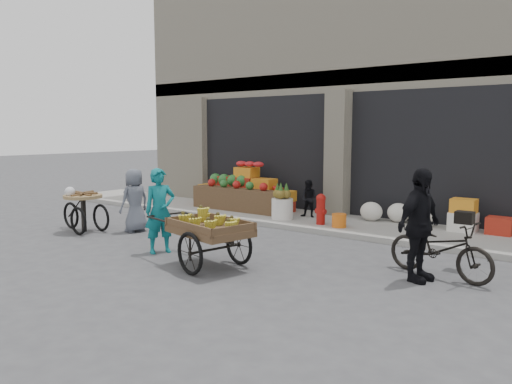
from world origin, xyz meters
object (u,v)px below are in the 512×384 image
Objects in this scene: orange_bucket at (339,220)px; vendor_woman at (160,211)px; seated_person at (309,199)px; bicycle at (440,249)px; cyclist at (419,225)px; pineapple_bin at (282,209)px; banana_cart at (208,225)px; vendor_grey at (135,200)px; tricycle_cart at (83,207)px; fire_hydrant at (321,208)px.

orange_bucket is 4.11m from vendor_woman.
seated_person is 0.54× the size of bicycle.
bicycle is at bearing -14.70° from cyclist.
seated_person is at bearing 56.31° from pineapple_bin.
banana_cart is at bearing -95.71° from orange_bucket.
seated_person is at bearing 66.88° from bicycle.
vendor_woman is at bearing 68.26° from vendor_grey.
vendor_woman is at bearing -2.52° from tricycle_cart.
orange_bucket is 0.23× the size of vendor_grey.
fire_hydrant is (1.10, -0.05, 0.13)m from pineapple_bin.
fire_hydrant is 3.93m from banana_cart.
pineapple_bin is 4.62m from tricycle_cart.
vendor_woman is 1.10× the size of tricycle_cart.
bicycle is at bearing 40.78° from banana_cart.
cyclist is at bearing -43.71° from orange_bucket.
tricycle_cart is 0.84× the size of cyclist.
orange_bucket is 5.74m from tricycle_cart.
cyclist is at bearing 36.32° from banana_cart.
vendor_woman reaches higher than seated_person.
cyclist reaches higher than banana_cart.
seated_person reaches higher than fire_hydrant.
bicycle is at bearing 100.10° from vendor_grey.
banana_cart is at bearing 125.61° from cyclist.
tricycle_cart is 7.34m from cyclist.
seated_person is 5.04m from cyclist.
banana_cart is 1.74× the size of vendor_grey.
vendor_woman is (-0.57, -4.37, 0.20)m from seated_person.
seated_person is at bearing 148.88° from vendor_grey.
vendor_woman is (-1.77, -3.67, 0.52)m from orange_bucket.
fire_hydrant reaches higher than orange_bucket.
bicycle is 0.60m from cyclist.
tricycle_cart is at bearing 109.30° from vendor_woman.
vendor_grey reaches higher than banana_cart.
orange_bucket is 0.20× the size of vendor_woman.
tricycle_cart is (-3.03, -3.48, 0.20)m from pineapple_bin.
vendor_woman reaches higher than tricycle_cart.
cyclist is (6.35, 0.15, 0.15)m from vendor_grey.
orange_bucket is 0.13× the size of banana_cart.
pineapple_bin is 3.80m from vendor_woman.
orange_bucket is 3.92m from banana_cart.
banana_cart is (-0.39, -3.87, 0.44)m from orange_bucket.
orange_bucket is (0.50, -0.05, -0.23)m from fire_hydrant.
banana_cart reaches higher than pineapple_bin.
vendor_woman reaches higher than fire_hydrant.
orange_bucket is at bearing 65.04° from bicycle.
seated_person is 0.65× the size of vendor_grey.
tricycle_cart is 1.17m from vendor_grey.
banana_cart is 1.44× the size of cyclist.
vendor_woman is 0.92× the size of bicycle.
bicycle reaches higher than orange_bucket.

